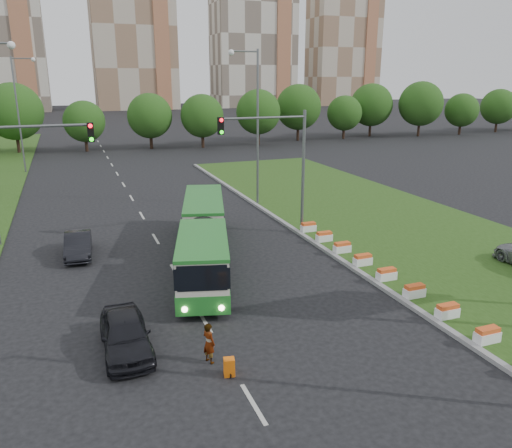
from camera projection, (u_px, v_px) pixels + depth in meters
name	position (u px, v px, depth m)	size (l,w,h in m)	color
ground	(269.00, 310.00, 22.25)	(360.00, 360.00, 0.00)	black
grass_median	(402.00, 229.00, 33.81)	(14.00, 60.00, 0.15)	#254614
median_kerb	(310.00, 240.00, 31.45)	(0.30, 60.00, 0.18)	gray
lane_markings	(138.00, 209.00, 39.17)	(0.20, 100.00, 0.01)	#B2B2AB
flower_planters	(387.00, 274.00, 25.11)	(1.10, 18.10, 0.60)	white
traffic_mast_median	(280.00, 154.00, 31.32)	(5.76, 0.32, 8.00)	slate
traffic_mast_left	(14.00, 172.00, 25.29)	(5.76, 0.32, 8.00)	slate
street_lamps	(156.00, 149.00, 28.50)	(36.00, 60.00, 12.00)	slate
tree_line	(192.00, 115.00, 73.70)	(120.00, 8.00, 9.00)	#214F15
apartment_tower_ceast	(133.00, 27.00, 154.80)	(25.00, 15.00, 50.00)	#BBAD97
apartment_tower_east	(253.00, 35.00, 168.79)	(27.00, 15.00, 47.00)	beige
midrise_east	(343.00, 48.00, 181.65)	(24.00, 14.00, 40.00)	#BBAD97
articulated_bus	(200.00, 236.00, 27.70)	(2.33, 14.92, 2.46)	beige
car_left_near	(125.00, 334.00, 18.68)	(1.74, 4.33, 1.47)	black
car_left_far	(78.00, 245.00, 28.77)	(1.43, 4.10, 1.35)	black
pedestrian	(209.00, 343.00, 17.97)	(0.56, 0.37, 1.55)	gray
shopping_trolley	(229.00, 367.00, 17.29)	(0.38, 0.40, 0.65)	orange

